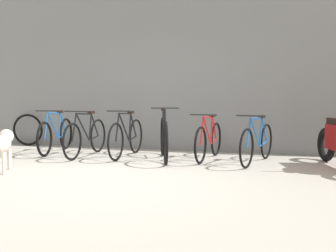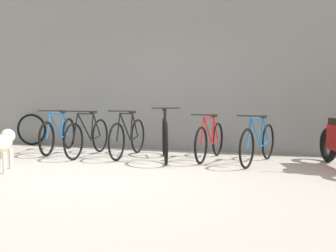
# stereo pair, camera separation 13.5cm
# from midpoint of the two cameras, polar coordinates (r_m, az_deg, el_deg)

# --- Properties ---
(ground_plane) EXTENTS (60.00, 60.00, 0.00)m
(ground_plane) POSITION_cam_midpoint_polar(r_m,az_deg,el_deg) (5.49, -10.04, -7.40)
(ground_plane) COLOR #ADA89E
(shop_wall_back) EXTENTS (8.98, 0.20, 3.37)m
(shop_wall_back) POSITION_cam_midpoint_polar(r_m,az_deg,el_deg) (8.13, -1.03, 8.45)
(shop_wall_back) COLOR slate
(shop_wall_back) RESTS_ON ground
(bicycle_0) EXTENTS (0.46, 1.69, 0.85)m
(bicycle_0) POSITION_cam_midpoint_polar(r_m,az_deg,el_deg) (8.02, -16.41, -1.25)
(bicycle_0) COLOR black
(bicycle_0) RESTS_ON ground
(bicycle_1) EXTENTS (0.46, 1.69, 0.85)m
(bicycle_1) POSITION_cam_midpoint_polar(r_m,az_deg,el_deg) (7.42, -12.32, -1.56)
(bicycle_1) COLOR black
(bicycle_1) RESTS_ON ground
(bicycle_2) EXTENTS (0.46, 1.64, 0.86)m
(bicycle_2) POSITION_cam_midpoint_polar(r_m,az_deg,el_deg) (7.21, -6.57, -1.62)
(bicycle_2) COLOR black
(bicycle_2) RESTS_ON ground
(bicycle_3) EXTENTS (0.65, 1.62, 0.93)m
(bicycle_3) POSITION_cam_midpoint_polar(r_m,az_deg,el_deg) (6.80, -1.16, -1.79)
(bicycle_3) COLOR black
(bicycle_3) RESTS_ON ground
(bicycle_4) EXTENTS (0.46, 1.58, 0.81)m
(bicycle_4) POSITION_cam_midpoint_polar(r_m,az_deg,el_deg) (6.90, 5.39, -2.08)
(bicycle_4) COLOR black
(bicycle_4) RESTS_ON ground
(bicycle_5) EXTENTS (0.54, 1.64, 0.82)m
(bicycle_5) POSITION_cam_midpoint_polar(r_m,az_deg,el_deg) (6.64, 12.26, -2.38)
(bicycle_5) COLOR black
(bicycle_5) RESTS_ON ground
(stray_dog) EXTENTS (0.62, 1.04, 0.60)m
(stray_dog) POSITION_cam_midpoint_polar(r_m,az_deg,el_deg) (6.32, -23.52, -2.37)
(stray_dog) COLOR beige
(stray_dog) RESTS_ON ground
(spare_tire_left) EXTENTS (0.71, 0.14, 0.71)m
(spare_tire_left) POSITION_cam_midpoint_polar(r_m,az_deg,el_deg) (9.31, -20.08, -0.53)
(spare_tire_left) COLOR black
(spare_tire_left) RESTS_ON ground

